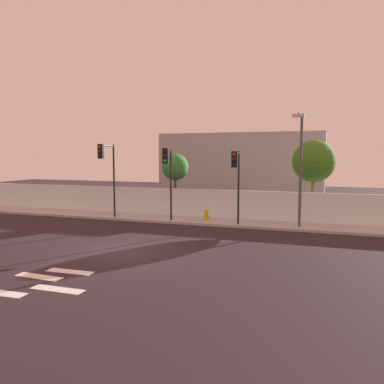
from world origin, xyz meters
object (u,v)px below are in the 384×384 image
(traffic_light_center, at_px, (236,171))
(street_lamp_curbside, at_px, (300,161))
(roadside_tree_leftmost, at_px, (175,167))
(traffic_light_right, at_px, (168,168))
(fire_hydrant, at_px, (206,215))
(roadside_tree_midleft, at_px, (314,162))
(traffic_light_left, at_px, (107,164))

(traffic_light_center, bearing_deg, street_lamp_curbside, 7.41)
(roadside_tree_leftmost, bearing_deg, traffic_light_center, -35.23)
(traffic_light_right, xyz_separation_m, roadside_tree_leftmost, (-1.03, 3.77, -0.07))
(fire_hydrant, height_order, roadside_tree_midleft, roadside_tree_midleft)
(traffic_light_right, height_order, fire_hydrant, traffic_light_right)
(traffic_light_right, bearing_deg, traffic_light_left, -178.44)
(traffic_light_right, bearing_deg, traffic_light_center, 1.38)
(traffic_light_left, relative_size, street_lamp_curbside, 0.76)
(traffic_light_center, xyz_separation_m, roadside_tree_midleft, (4.07, 3.67, 0.52))
(traffic_light_left, distance_m, street_lamp_curbside, 11.78)
(fire_hydrant, bearing_deg, traffic_light_center, -16.32)
(traffic_light_left, height_order, traffic_light_right, traffic_light_left)
(traffic_light_center, height_order, roadside_tree_leftmost, traffic_light_center)
(fire_hydrant, bearing_deg, roadside_tree_leftmost, 136.36)
(traffic_light_center, bearing_deg, fire_hydrant, 163.68)
(street_lamp_curbside, distance_m, fire_hydrant, 6.35)
(traffic_light_left, relative_size, roadside_tree_leftmost, 1.10)
(traffic_light_left, height_order, traffic_light_center, traffic_light_left)
(traffic_light_right, height_order, roadside_tree_midleft, roadside_tree_midleft)
(roadside_tree_midleft, bearing_deg, roadside_tree_leftmost, -180.00)
(traffic_light_right, relative_size, roadside_tree_midleft, 0.86)
(roadside_tree_midleft, bearing_deg, street_lamp_curbside, -100.44)
(traffic_light_right, distance_m, street_lamp_curbside, 7.67)
(traffic_light_center, height_order, traffic_light_right, traffic_light_right)
(traffic_light_left, height_order, fire_hydrant, traffic_light_left)
(traffic_light_left, distance_m, roadside_tree_midleft, 12.94)
(traffic_light_center, bearing_deg, roadside_tree_midleft, 42.05)
(traffic_light_left, bearing_deg, traffic_light_right, 1.56)
(roadside_tree_leftmost, bearing_deg, street_lamp_curbside, -20.36)
(traffic_light_left, distance_m, roadside_tree_leftmost, 4.97)
(roadside_tree_leftmost, bearing_deg, traffic_light_left, -128.55)
(fire_hydrant, relative_size, roadside_tree_leftmost, 0.18)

